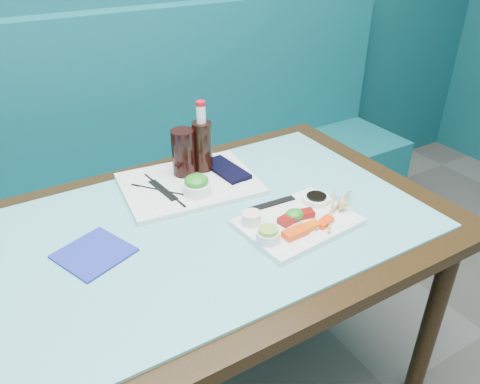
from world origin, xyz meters
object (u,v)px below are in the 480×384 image
booth_bench (125,202)px  dining_table (208,248)px  seaweed_bowl (197,188)px  blue_napkin (94,253)px  sashimi_plate (298,222)px  cola_glass (183,153)px  serving_tray (189,184)px  cola_bottle_body (203,149)px

booth_bench → dining_table: booth_bench is taller
booth_bench → seaweed_bowl: 0.82m
seaweed_bowl → blue_napkin: 0.37m
booth_bench → seaweed_bowl: bearing=-86.9°
booth_bench → sashimi_plate: booth_bench is taller
booth_bench → sashimi_plate: 1.08m
booth_bench → dining_table: (0.00, -0.84, 0.29)m
seaweed_bowl → cola_glass: cola_glass is taller
serving_tray → blue_napkin: (-0.36, -0.19, -0.00)m
dining_table → seaweed_bowl: 0.19m
booth_bench → blue_napkin: 0.96m
blue_napkin → dining_table: bearing=-4.0°
dining_table → blue_napkin: blue_napkin is taller
sashimi_plate → serving_tray: size_ratio=0.76×
cola_glass → cola_bottle_body: (0.07, -0.00, -0.00)m
seaweed_bowl → cola_glass: (0.02, 0.13, 0.06)m
serving_tray → cola_bottle_body: cola_bottle_body is taller
blue_napkin → cola_bottle_body: bearing=28.8°
dining_table → serving_tray: serving_tray is taller
dining_table → sashimi_plate: bearing=-33.2°
dining_table → sashimi_plate: (0.21, -0.14, 0.10)m
dining_table → seaweed_bowl: seaweed_bowl is taller
sashimi_plate → cola_bottle_body: size_ratio=1.72×
serving_tray → seaweed_bowl: seaweed_bowl is taller
dining_table → cola_bottle_body: 0.35m
serving_tray → booth_bench: bearing=100.5°
booth_bench → blue_napkin: bearing=-111.2°
cola_glass → booth_bench: bearing=95.8°
serving_tray → seaweed_bowl: 0.08m
serving_tray → blue_napkin: 0.41m
dining_table → cola_glass: 0.33m
dining_table → seaweed_bowl: (0.04, 0.14, 0.12)m
booth_bench → seaweed_bowl: (0.04, -0.70, 0.42)m
booth_bench → sashimi_plate: (0.21, -0.98, 0.39)m
sashimi_plate → cola_glass: bearing=105.7°
dining_table → cola_glass: bearing=77.9°
sashimi_plate → serving_tray: 0.39m
blue_napkin → seaweed_bowl: bearing=18.2°
dining_table → serving_tray: bearing=77.4°
sashimi_plate → seaweed_bowl: seaweed_bowl is taller
sashimi_plate → blue_napkin: size_ratio=1.94×
serving_tray → blue_napkin: serving_tray is taller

